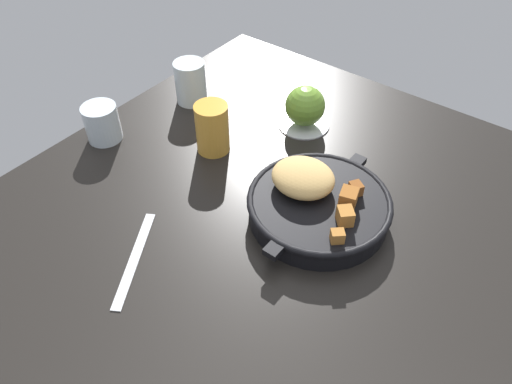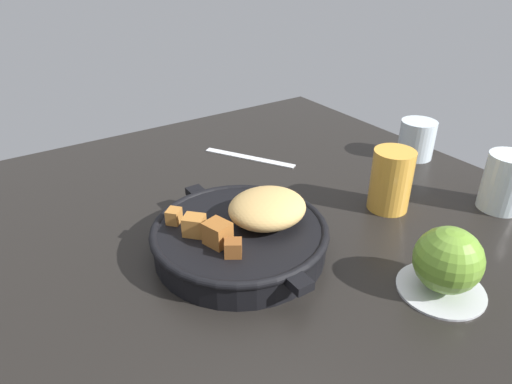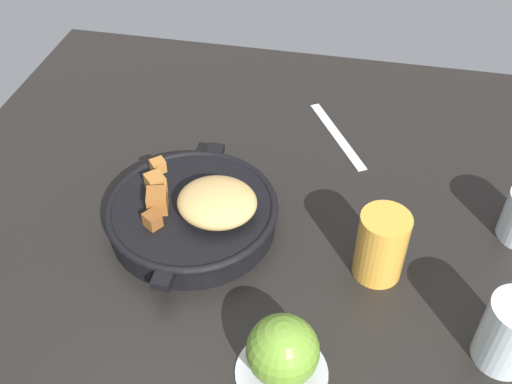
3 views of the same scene
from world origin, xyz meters
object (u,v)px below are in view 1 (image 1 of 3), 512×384
Objects in this scene: cast_iron_skillet at (317,202)px; water_glass_tall at (191,82)px; juice_glass_amber at (212,128)px; red_apple at (305,106)px; water_glass_short at (102,123)px; butter_knife at (135,258)px.

cast_iron_skillet is 42.72cm from water_glass_tall.
red_apple is at bearing -29.12° from juice_glass_amber.
water_glass_short is at bearing 99.57° from cast_iron_skillet.
water_glass_short is at bearing 167.20° from water_glass_tall.
cast_iron_skillet is at bearing -107.80° from water_glass_tall.
juice_glass_amber is (-17.45, 9.72, 0.31)cm from red_apple.
juice_glass_amber is at bearing -123.84° from water_glass_tall.
cast_iron_skillet is 3.83× the size of water_glass_short.
juice_glass_amber reaches higher than water_glass_short.
butter_knife is 1.92× the size of juice_glass_amber.
red_apple reaches higher than butter_knife.
water_glass_tall is (10.03, 14.97, -0.35)cm from juice_glass_amber.
water_glass_tall is 1.25× the size of water_glass_short.
butter_knife is 45.06cm from water_glass_tall.
red_apple is 0.42× the size of butter_knife.
water_glass_tall is at bearing 106.73° from red_apple.
water_glass_short is at bearing 133.73° from red_apple.
juice_glass_amber reaches higher than water_glass_tall.
water_glass_tall reaches higher than butter_knife.
cast_iron_skillet is at bearing -65.55° from butter_knife.
cast_iron_skillet is 3.07× the size of water_glass_tall.
red_apple is at bearing -32.89° from butter_knife.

